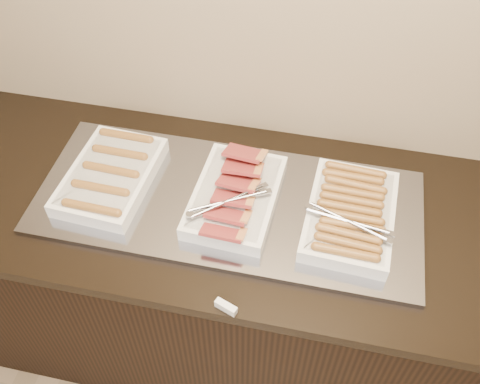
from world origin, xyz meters
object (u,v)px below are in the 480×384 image
Objects in this scene: warming_tray at (228,203)px; counter at (230,280)px; dish_left at (111,176)px; dish_center at (235,196)px; dish_right at (350,214)px.

counter is at bearing 0.00° from warming_tray.
warming_tray is at bearing 180.00° from counter.
dish_left is 0.41m from dish_center.
warming_tray reaches higher than counter.
counter is at bearing -177.47° from dish_right.
dish_center is (0.41, -0.00, 0.00)m from dish_left.
dish_center is at bearing 3.03° from dish_left.
dish_left is at bearing -177.21° from dish_right.
dish_left is 0.76m from dish_right.
counter is at bearing 3.57° from dish_left.
warming_tray is 0.38m from dish_right.
dish_left is at bearing 180.00° from counter.
dish_left is (-0.38, 0.00, 0.50)m from counter.
counter is 0.46m from warming_tray.
dish_left is 0.98× the size of dish_center.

